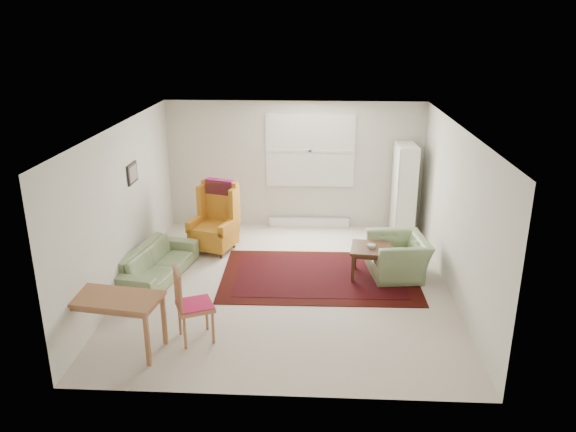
{
  "coord_description": "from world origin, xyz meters",
  "views": [
    {
      "loc": [
        0.44,
        -7.95,
        3.95
      ],
      "look_at": [
        0.0,
        0.3,
        1.05
      ],
      "focal_mm": 35.0,
      "sensor_mm": 36.0,
      "label": 1
    }
  ],
  "objects_px": {
    "coffee_table": "(370,262)",
    "cabinet": "(404,191)",
    "armchair": "(398,253)",
    "stool": "(231,231)",
    "desk": "(115,323)",
    "wingback_chair": "(213,218)",
    "sofa": "(157,257)",
    "desk_chair": "(195,304)"
  },
  "relations": [
    {
      "from": "armchair",
      "to": "coffee_table",
      "type": "distance_m",
      "value": 0.48
    },
    {
      "from": "cabinet",
      "to": "desk_chair",
      "type": "xyz_separation_m",
      "value": [
        -3.19,
        -3.98,
        -0.37
      ]
    },
    {
      "from": "armchair",
      "to": "wingback_chair",
      "type": "bearing_deg",
      "value": -112.71
    },
    {
      "from": "armchair",
      "to": "wingback_chair",
      "type": "relative_size",
      "value": 0.79
    },
    {
      "from": "armchair",
      "to": "wingback_chair",
      "type": "xyz_separation_m",
      "value": [
        -3.17,
        0.84,
        0.24
      ]
    },
    {
      "from": "sofa",
      "to": "stool",
      "type": "height_order",
      "value": "sofa"
    },
    {
      "from": "stool",
      "to": "coffee_table",
      "type": "bearing_deg",
      "value": -27.94
    },
    {
      "from": "wingback_chair",
      "to": "coffee_table",
      "type": "xyz_separation_m",
      "value": [
        2.72,
        -0.94,
        -0.37
      ]
    },
    {
      "from": "coffee_table",
      "to": "desk",
      "type": "xyz_separation_m",
      "value": [
        -3.36,
        -2.32,
        0.11
      ]
    },
    {
      "from": "wingback_chair",
      "to": "desk_chair",
      "type": "relative_size",
      "value": 1.23
    },
    {
      "from": "coffee_table",
      "to": "cabinet",
      "type": "relative_size",
      "value": 0.36
    },
    {
      "from": "stool",
      "to": "wingback_chair",
      "type": "bearing_deg",
      "value": -125.12
    },
    {
      "from": "sofa",
      "to": "armchair",
      "type": "height_order",
      "value": "armchair"
    },
    {
      "from": "stool",
      "to": "desk_chair",
      "type": "distance_m",
      "value": 3.34
    },
    {
      "from": "sofa",
      "to": "coffee_table",
      "type": "relative_size",
      "value": 2.81
    },
    {
      "from": "sofa",
      "to": "desk",
      "type": "relative_size",
      "value": 1.52
    },
    {
      "from": "desk",
      "to": "wingback_chair",
      "type": "bearing_deg",
      "value": 78.77
    },
    {
      "from": "armchair",
      "to": "wingback_chair",
      "type": "distance_m",
      "value": 3.29
    },
    {
      "from": "armchair",
      "to": "stool",
      "type": "relative_size",
      "value": 2.09
    },
    {
      "from": "desk",
      "to": "cabinet",
      "type": "bearing_deg",
      "value": 45.94
    },
    {
      "from": "wingback_chair",
      "to": "cabinet",
      "type": "distance_m",
      "value": 3.64
    },
    {
      "from": "stool",
      "to": "cabinet",
      "type": "distance_m",
      "value": 3.36
    },
    {
      "from": "stool",
      "to": "cabinet",
      "type": "relative_size",
      "value": 0.27
    },
    {
      "from": "wingback_chair",
      "to": "stool",
      "type": "height_order",
      "value": "wingback_chair"
    },
    {
      "from": "wingback_chair",
      "to": "desk_chair",
      "type": "xyz_separation_m",
      "value": [
        0.3,
        -2.96,
        -0.12
      ]
    },
    {
      "from": "coffee_table",
      "to": "cabinet",
      "type": "bearing_deg",
      "value": 68.44
    },
    {
      "from": "armchair",
      "to": "cabinet",
      "type": "xyz_separation_m",
      "value": [
        0.32,
        1.86,
        0.5
      ]
    },
    {
      "from": "cabinet",
      "to": "stool",
      "type": "bearing_deg",
      "value": -171.22
    },
    {
      "from": "coffee_table",
      "to": "desk_chair",
      "type": "relative_size",
      "value": 0.62
    },
    {
      "from": "desk",
      "to": "desk_chair",
      "type": "height_order",
      "value": "desk_chair"
    },
    {
      "from": "desk",
      "to": "coffee_table",
      "type": "bearing_deg",
      "value": 34.59
    },
    {
      "from": "sofa",
      "to": "stool",
      "type": "distance_m",
      "value": 1.82
    },
    {
      "from": "desk",
      "to": "stool",
      "type": "bearing_deg",
      "value": 75.97
    },
    {
      "from": "armchair",
      "to": "coffee_table",
      "type": "height_order",
      "value": "armchair"
    },
    {
      "from": "armchair",
      "to": "desk_chair",
      "type": "height_order",
      "value": "desk_chair"
    },
    {
      "from": "armchair",
      "to": "desk_chair",
      "type": "relative_size",
      "value": 0.98
    },
    {
      "from": "sofa",
      "to": "desk_chair",
      "type": "bearing_deg",
      "value": -139.57
    },
    {
      "from": "cabinet",
      "to": "desk",
      "type": "height_order",
      "value": "cabinet"
    },
    {
      "from": "stool",
      "to": "cabinet",
      "type": "xyz_separation_m",
      "value": [
        3.23,
        0.65,
        0.65
      ]
    },
    {
      "from": "armchair",
      "to": "coffee_table",
      "type": "bearing_deg",
      "value": -86.18
    },
    {
      "from": "cabinet",
      "to": "coffee_table",
      "type": "bearing_deg",
      "value": -114.15
    },
    {
      "from": "desk_chair",
      "to": "stool",
      "type": "bearing_deg",
      "value": -22.89
    }
  ]
}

